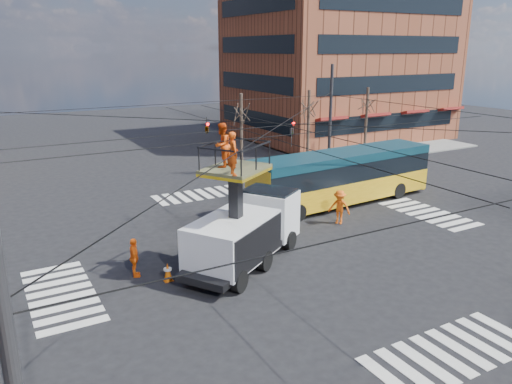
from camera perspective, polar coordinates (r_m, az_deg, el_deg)
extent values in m
plane|color=black|center=(24.12, 2.83, -6.18)|extent=(120.00, 120.00, 0.00)
cube|color=slate|center=(52.50, 10.13, 5.92)|extent=(18.00, 18.00, 0.12)
cube|color=brown|center=(54.71, 9.29, 13.68)|extent=(20.00, 16.00, 14.00)
cube|color=black|center=(49.12, 14.89, 7.76)|extent=(17.00, 0.12, 1.58)
cube|color=black|center=(49.54, -0.15, 8.36)|extent=(0.12, 13.60, 1.58)
cube|color=black|center=(48.76, 15.19, 11.83)|extent=(17.00, 0.12, 1.57)
cube|color=black|center=(49.19, -0.16, 12.41)|extent=(0.12, 13.60, 1.57)
cube|color=black|center=(48.66, 15.50, 15.93)|extent=(17.00, 0.12, 1.57)
cube|color=black|center=(49.09, -0.16, 16.49)|extent=(0.12, 13.60, 1.57)
cube|color=black|center=(48.81, 15.83, 20.03)|extent=(17.00, 0.12, 1.57)
cube|color=black|center=(49.24, -0.16, 20.56)|extent=(0.12, 13.60, 1.57)
cylinder|color=#2D2D30|center=(39.40, 8.49, 8.45)|extent=(0.24, 0.24, 8.00)
cylinder|color=black|center=(33.26, -8.26, 10.02)|extent=(24.00, 0.03, 0.03)
cylinder|color=black|center=(30.68, 22.56, 8.47)|extent=(0.03, 24.00, 0.03)
cylinder|color=black|center=(22.56, 3.03, 7.83)|extent=(24.02, 24.02, 0.03)
cylinder|color=black|center=(22.56, 3.03, 7.83)|extent=(24.02, 24.02, 0.03)
cylinder|color=black|center=(21.61, 4.73, 6.63)|extent=(24.00, 0.03, 0.03)
cylinder|color=black|center=(23.61, 1.45, 7.48)|extent=(24.00, 0.03, 0.03)
cylinder|color=black|center=(22.01, 0.36, 6.59)|extent=(0.03, 24.00, 0.03)
cylinder|color=black|center=(23.27, 5.54, 7.04)|extent=(0.03, 24.00, 0.03)
imported|color=black|center=(26.51, 4.12, 7.31)|extent=(0.16, 0.20, 1.00)
imported|color=black|center=(26.31, -5.67, 7.75)|extent=(0.26, 1.24, 0.50)
cylinder|color=#382B21|center=(37.04, -1.69, 6.57)|extent=(0.24, 0.24, 6.00)
cylinder|color=#382B21|center=(40.14, 5.98, 7.24)|extent=(0.24, 0.24, 6.00)
cylinder|color=#382B21|center=(43.85, 12.46, 7.70)|extent=(0.24, 0.24, 6.00)
cube|color=black|center=(22.03, -1.47, -6.85)|extent=(7.07, 5.65, 0.30)
cube|color=white|center=(23.83, 1.56, -2.47)|extent=(2.82, 2.99, 2.20)
cube|color=black|center=(23.59, 1.58, -0.63)|extent=(2.59, 2.80, 0.80)
cube|color=white|center=(20.97, -2.69, -5.43)|extent=(4.88, 4.38, 1.80)
cylinder|color=black|center=(23.58, 3.84, -5.55)|extent=(0.95, 0.78, 0.90)
cylinder|color=black|center=(24.53, -1.08, -4.64)|extent=(0.95, 0.78, 0.90)
cylinder|color=black|center=(21.41, 0.98, -7.84)|extent=(0.95, 0.78, 0.90)
cylinder|color=black|center=(22.45, -4.30, -6.71)|extent=(0.95, 0.78, 0.90)
cylinder|color=black|center=(19.66, -1.95, -10.15)|extent=(0.95, 0.78, 0.90)
cylinder|color=black|center=(20.78, -7.54, -8.76)|extent=(0.95, 0.78, 0.90)
cube|color=black|center=(20.72, -2.32, -1.39)|extent=(0.62, 0.62, 3.03)
cube|color=#4F5030|center=(20.32, -2.37, 2.68)|extent=(3.32, 3.18, 0.12)
cube|color=yellow|center=(20.34, -2.37, 2.35)|extent=(3.32, 3.18, 0.12)
imported|color=#DA460D|center=(18.87, -2.62, 4.41)|extent=(0.51, 0.68, 1.67)
imported|color=#DA460D|center=(20.22, -3.92, 5.38)|extent=(1.11, 1.06, 1.80)
cube|color=#C28F12|center=(30.77, 9.84, 0.44)|extent=(12.55, 3.46, 1.30)
cube|color=black|center=(30.47, 9.95, 2.61)|extent=(12.55, 3.41, 1.10)
cube|color=#0D2F3B|center=(30.30, 10.02, 4.08)|extent=(12.55, 3.46, 0.50)
cube|color=#C28F12|center=(26.91, 0.35, -0.16)|extent=(0.42, 2.48, 2.80)
cube|color=#C28F12|center=(34.97, 17.24, 2.94)|extent=(0.42, 2.48, 2.80)
cube|color=black|center=(27.23, 0.25, -2.50)|extent=(0.33, 2.60, 0.30)
cube|color=gold|center=(26.64, 0.53, 2.46)|extent=(0.21, 1.60, 0.35)
cylinder|color=black|center=(27.32, 4.79, -2.38)|extent=(1.02, 0.37, 1.00)
cylinder|color=black|center=(29.12, 1.94, -1.16)|extent=(1.02, 0.37, 1.00)
cylinder|color=black|center=(32.72, 15.99, 0.17)|extent=(1.02, 0.37, 1.00)
cylinder|color=black|center=(34.24, 13.02, 1.08)|extent=(1.02, 0.37, 1.00)
cone|color=#DD5C09|center=(20.87, -10.06, -8.96)|extent=(0.36, 0.36, 0.77)
imported|color=orange|center=(21.31, -13.74, -7.31)|extent=(0.59, 1.04, 1.68)
imported|color=#ED570F|center=(27.16, 9.51, -1.71)|extent=(1.24, 1.38, 1.86)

